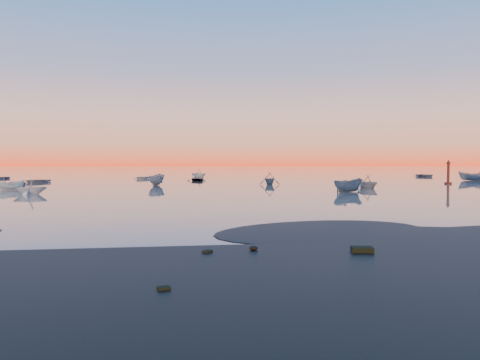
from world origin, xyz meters
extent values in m
plane|color=slate|center=(0.00, 100.00, 0.00)|extent=(600.00, 600.00, 0.00)
imported|color=gray|center=(-27.82, 44.70, 0.00)|extent=(4.49, 3.55, 1.04)
imported|color=#364E67|center=(9.86, 25.98, 0.00)|extent=(3.37, 4.27, 1.37)
imported|color=gray|center=(14.90, 33.02, 0.00)|extent=(3.66, 2.75, 1.17)
cylinder|color=#43140E|center=(30.98, 42.13, 0.06)|extent=(0.99, 0.99, 0.33)
cylinder|color=#43140E|center=(30.98, 42.13, 1.43)|extent=(0.35, 0.35, 2.86)
cone|color=#43140E|center=(30.98, 42.13, 3.14)|extent=(0.66, 0.66, 0.55)
camera|label=1|loc=(-7.74, -19.46, 2.98)|focal=35.00mm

